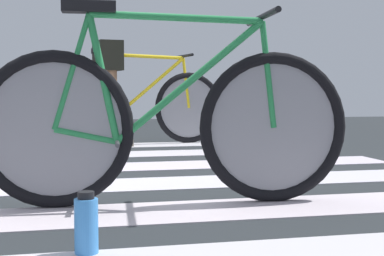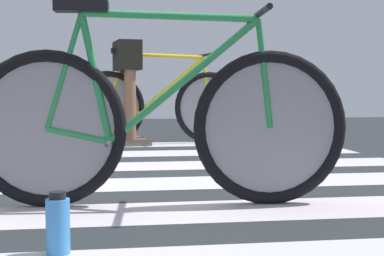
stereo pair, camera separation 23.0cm
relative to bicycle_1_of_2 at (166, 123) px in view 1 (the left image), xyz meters
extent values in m
cube|color=#24282B|center=(-0.75, 0.84, -0.40)|extent=(18.00, 14.00, 0.02)
cube|color=silver|center=(-0.72, 1.34, -0.38)|extent=(5.20, 0.44, 0.00)
cube|color=#BDB7BF|center=(-0.74, 2.11, -0.38)|extent=(5.20, 0.44, 0.00)
cube|color=#BEBAC1|center=(-0.89, 2.88, -0.38)|extent=(5.20, 0.44, 0.00)
torus|color=black|center=(-0.50, 0.04, -0.03)|extent=(0.72, 0.11, 0.72)
torus|color=black|center=(0.51, -0.04, -0.03)|extent=(0.72, 0.11, 0.72)
cylinder|color=gray|center=(-0.50, 0.04, -0.03)|extent=(0.61, 0.05, 0.61)
cylinder|color=gray|center=(0.51, -0.04, -0.03)|extent=(0.61, 0.05, 0.61)
cylinder|color=#268849|center=(0.05, 0.00, 0.48)|extent=(0.80, 0.10, 0.05)
cylinder|color=#268849|center=(0.11, -0.01, 0.19)|extent=(0.70, 0.09, 0.59)
cylinder|color=#268849|center=(-0.28, 0.02, 0.20)|extent=(0.16, 0.05, 0.59)
cylinder|color=#268849|center=(-0.36, 0.03, -0.06)|extent=(0.29, 0.05, 0.09)
cylinder|color=#268849|center=(-0.42, 0.03, 0.23)|extent=(0.19, 0.04, 0.53)
cylinder|color=#268849|center=(0.48, -0.04, 0.22)|extent=(0.09, 0.04, 0.50)
cube|color=black|center=(-0.34, 0.03, 0.52)|extent=(0.25, 0.11, 0.05)
cylinder|color=black|center=(0.45, -0.03, 0.49)|extent=(0.07, 0.52, 0.03)
cylinder|color=#4C4C51|center=(-0.22, 0.02, -0.09)|extent=(0.05, 0.34, 0.02)
torus|color=black|center=(-0.25, 2.86, -0.03)|extent=(0.72, 0.16, 0.72)
torus|color=black|center=(0.76, 3.01, -0.03)|extent=(0.72, 0.16, 0.72)
cylinder|color=gray|center=(-0.25, 2.86, -0.03)|extent=(0.60, 0.09, 0.61)
cylinder|color=gray|center=(0.76, 3.01, -0.03)|extent=(0.60, 0.09, 0.61)
cylinder|color=yellow|center=(0.30, 2.94, 0.48)|extent=(0.80, 0.15, 0.05)
cylinder|color=yellow|center=(0.36, 2.95, 0.19)|extent=(0.70, 0.14, 0.59)
cylinder|color=yellow|center=(-0.03, 2.90, 0.20)|extent=(0.16, 0.06, 0.59)
cylinder|color=yellow|center=(-0.11, 2.88, -0.06)|extent=(0.29, 0.07, 0.09)
cylinder|color=yellow|center=(-0.17, 2.87, 0.23)|extent=(0.19, 0.05, 0.53)
cylinder|color=yellow|center=(0.73, 3.01, 0.22)|extent=(0.09, 0.04, 0.50)
cube|color=black|center=(-0.09, 2.89, 0.52)|extent=(0.25, 0.12, 0.05)
cylinder|color=black|center=(0.70, 3.00, 0.49)|extent=(0.10, 0.52, 0.03)
cylinder|color=#4C4C51|center=(0.03, 2.90, -0.09)|extent=(0.07, 0.34, 0.02)
cylinder|color=brown|center=(-0.08, 3.03, 0.12)|extent=(0.11, 0.11, 0.91)
cylinder|color=brown|center=(-0.04, 2.75, 0.12)|extent=(0.11, 0.11, 0.91)
cube|color=black|center=(-0.06, 2.89, 0.48)|extent=(0.28, 0.44, 0.28)
cube|color=#6B6051|center=(-0.01, 3.04, -0.35)|extent=(0.27, 0.14, 0.07)
cube|color=#6B6051|center=(0.03, 2.76, -0.35)|extent=(0.27, 0.14, 0.07)
cylinder|color=#3C86D5|center=(-0.39, -0.73, -0.29)|extent=(0.08, 0.08, 0.18)
cylinder|color=black|center=(-0.39, -0.73, -0.19)|extent=(0.05, 0.05, 0.02)
camera|label=1|loc=(-0.45, -2.56, 0.15)|focal=52.65mm
camera|label=2|loc=(-0.22, -2.56, 0.15)|focal=52.65mm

